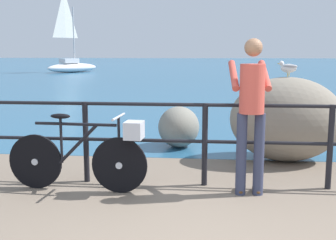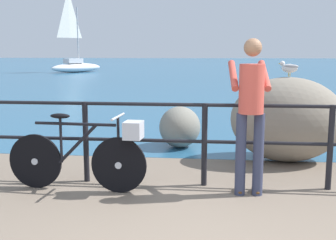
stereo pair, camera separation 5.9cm
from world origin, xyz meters
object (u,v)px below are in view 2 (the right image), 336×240
seagull (289,67)px  sailboat (76,63)px  person_at_railing (251,109)px  breakwater_boulder_main (287,119)px  breakwater_boulder_left (180,127)px  bicycle (88,152)px

seagull → sailboat: 27.87m
person_at_railing → sailboat: 29.13m
breakwater_boulder_main → breakwater_boulder_left: 1.85m
breakwater_boulder_left → seagull: (1.68, -0.68, 1.05)m
bicycle → person_at_railing: person_at_railing is taller
sailboat → bicycle: bearing=-126.1°
person_at_railing → seagull: 1.86m
breakwater_boulder_left → sailboat: 26.58m
bicycle → person_at_railing: (1.87, 0.08, 0.53)m
person_at_railing → seagull: size_ratio=5.84×
breakwater_boulder_left → bicycle: bearing=-109.9°
breakwater_boulder_main → sailboat: size_ratio=0.27×
seagull → person_at_railing: bearing=107.0°
person_at_railing → breakwater_boulder_main: (0.68, 1.60, -0.36)m
breakwater_boulder_left → seagull: size_ratio=2.76×
bicycle → seagull: size_ratio=5.58×
seagull → breakwater_boulder_main: bearing=121.1°
breakwater_boulder_left → sailboat: (-9.97, 24.63, 0.36)m
bicycle → breakwater_boulder_main: bearing=36.9°
person_at_railing → breakwater_boulder_main: person_at_railing is taller
bicycle → sailboat: 28.55m
person_at_railing → breakwater_boulder_main: size_ratio=1.06×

